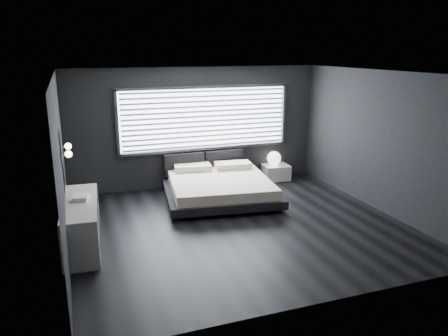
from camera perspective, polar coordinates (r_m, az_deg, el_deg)
name	(u,v)px	position (r m, az deg, el deg)	size (l,w,h in m)	color
room	(240,153)	(7.79, 2.10, 1.99)	(6.04, 6.00, 2.80)	black
window	(206,119)	(10.32, -2.41, 6.47)	(4.14, 0.09, 1.52)	white
headboard	(204,162)	(10.46, -2.58, 0.77)	(1.96, 0.16, 0.52)	black
sconce_near	(68,154)	(7.27, -19.67, 1.73)	(0.18, 0.11, 0.11)	silver
sconce_far	(68,146)	(7.86, -19.72, 2.69)	(0.18, 0.11, 0.11)	silver
wall_art_upper	(60,147)	(6.63, -20.60, 2.61)	(0.01, 0.48, 0.48)	#47474C
wall_art_lower	(63,174)	(6.98, -20.23, -0.73)	(0.01, 0.48, 0.48)	#47474C
bed	(220,187)	(9.54, -0.58, -2.46)	(2.62, 2.53, 0.61)	black
nightstand	(276,172)	(11.09, 6.75, -0.53)	(0.64, 0.53, 0.37)	silver
orb_lamp	(274,158)	(10.99, 6.54, 1.27)	(0.35, 0.35, 0.35)	white
dresser	(82,224)	(7.68, -18.07, -6.91)	(0.67, 1.98, 0.78)	silver
book_stack	(80,197)	(7.64, -18.27, -3.64)	(0.36, 0.42, 0.08)	silver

